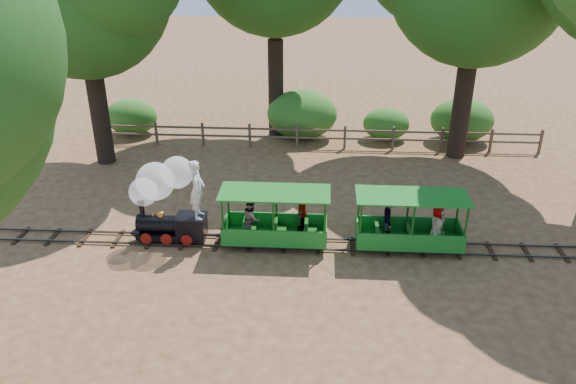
# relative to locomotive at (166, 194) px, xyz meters

# --- Properties ---
(ground) EXTENTS (90.00, 90.00, 0.00)m
(ground) POSITION_rel_locomotive_xyz_m (4.42, -0.06, -1.55)
(ground) COLOR #A27146
(ground) RESTS_ON ground
(track) EXTENTS (22.00, 1.00, 0.10)m
(track) POSITION_rel_locomotive_xyz_m (4.42, -0.06, -1.48)
(track) COLOR #3F3D3A
(track) RESTS_ON ground
(locomotive) EXTENTS (2.42, 1.11, 2.70)m
(locomotive) POSITION_rel_locomotive_xyz_m (0.00, 0.00, 0.00)
(locomotive) COLOR black
(locomotive) RESTS_ON ground
(carriage_front) EXTENTS (3.14, 1.35, 1.63)m
(carriage_front) POSITION_rel_locomotive_xyz_m (3.14, -0.02, -0.81)
(carriage_front) COLOR #1B7C22
(carriage_front) RESTS_ON track
(carriage_rear) EXTENTS (3.14, 1.31, 1.63)m
(carriage_rear) POSITION_rel_locomotive_xyz_m (6.98, -0.03, -0.78)
(carriage_rear) COLOR #1B7C22
(carriage_rear) RESTS_ON track
(fence) EXTENTS (18.10, 0.10, 1.00)m
(fence) POSITION_rel_locomotive_xyz_m (4.42, 7.94, -0.97)
(fence) COLOR brown
(fence) RESTS_ON ground
(shrub_west) EXTENTS (2.30, 1.77, 1.59)m
(shrub_west) POSITION_rel_locomotive_xyz_m (-4.05, 9.24, -0.75)
(shrub_west) COLOR #2D6B1E
(shrub_west) RESTS_ON ground
(shrub_mid_w) EXTENTS (3.06, 2.36, 2.12)m
(shrub_mid_w) POSITION_rel_locomotive_xyz_m (3.57, 9.24, -0.49)
(shrub_mid_w) COLOR #2D6B1E
(shrub_mid_w) RESTS_ON ground
(shrub_mid_e) EXTENTS (2.01, 1.55, 1.39)m
(shrub_mid_e) POSITION_rel_locomotive_xyz_m (7.24, 9.24, -0.86)
(shrub_mid_e) COLOR #2D6B1E
(shrub_mid_e) RESTS_ON ground
(shrub_east) EXTENTS (2.70, 2.07, 1.87)m
(shrub_east) POSITION_rel_locomotive_xyz_m (10.46, 9.24, -0.62)
(shrub_east) COLOR #2D6B1E
(shrub_east) RESTS_ON ground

